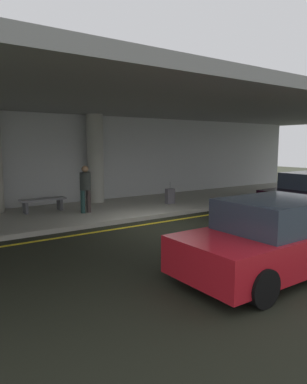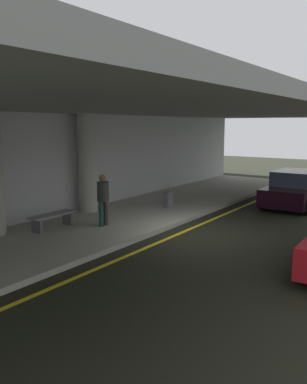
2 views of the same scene
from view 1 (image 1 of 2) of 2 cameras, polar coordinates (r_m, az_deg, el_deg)
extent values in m
plane|color=black|center=(11.22, 1.30, -5.52)|extent=(60.00, 60.00, 0.00)
cube|color=#A19F93|center=(13.78, -6.34, -2.78)|extent=(26.00, 4.20, 0.15)
cube|color=yellow|center=(11.60, -0.09, -5.07)|extent=(26.00, 0.14, 0.01)
cylinder|color=#9F9F94|center=(14.98, -9.36, 5.31)|extent=(0.68, 0.68, 3.65)
cube|color=gray|center=(13.19, -5.52, 13.67)|extent=(28.00, 13.20, 0.30)
cube|color=#B2B5B5|center=(15.58, -10.41, 5.10)|extent=(26.00, 0.30, 3.80)
cube|color=red|center=(7.44, 18.49, -8.37)|extent=(4.10, 1.80, 0.70)
cube|color=#2D3847|center=(7.38, 19.17, -3.36)|extent=(2.10, 1.60, 0.60)
cylinder|color=black|center=(9.04, 19.24, -7.10)|extent=(0.64, 0.22, 0.64)
cylinder|color=black|center=(7.10, 6.10, -10.72)|extent=(0.64, 0.22, 0.64)
cylinder|color=black|center=(6.01, 17.14, -14.52)|extent=(0.64, 0.22, 0.64)
cylinder|color=black|center=(14.19, 18.08, -1.81)|extent=(0.64, 0.22, 0.64)
cylinder|color=#1C3533|center=(12.73, -11.32, -1.53)|extent=(0.16, 0.16, 0.82)
cylinder|color=#332928|center=(12.82, -10.42, -1.45)|extent=(0.16, 0.16, 0.82)
cylinder|color=#272B28|center=(12.68, -10.95, 1.73)|extent=(0.38, 0.38, 0.62)
sphere|color=#8C6647|center=(12.64, -11.00, 3.67)|extent=(0.24, 0.24, 0.24)
cube|color=#59565D|center=(14.52, 2.68, -0.67)|extent=(0.36, 0.22, 0.62)
cylinder|color=slate|center=(14.46, 2.69, 1.09)|extent=(0.02, 0.02, 0.28)
cube|color=slate|center=(13.34, -17.41, -1.14)|extent=(1.60, 0.50, 0.06)
cube|color=#4C4C51|center=(13.21, -19.93, -2.39)|extent=(0.10, 0.40, 0.42)
cube|color=#4C4C51|center=(13.57, -14.88, -1.93)|extent=(0.10, 0.40, 0.42)
camera|label=2|loc=(5.33, -91.64, 9.04)|focal=37.44mm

